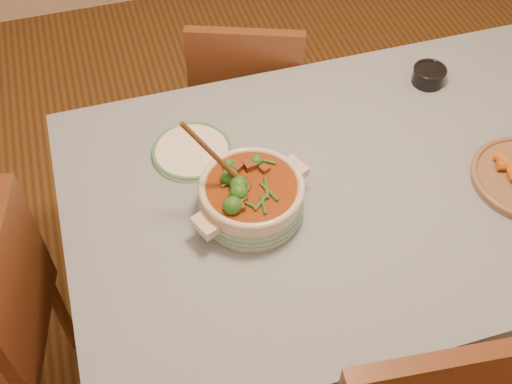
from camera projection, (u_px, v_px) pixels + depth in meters
floor at (335, 312)px, 2.42m from camera, size 4.50×4.50×0.00m
dining_table at (357, 202)px, 1.91m from camera, size 1.68×1.08×0.76m
stew_casserole at (252, 195)px, 1.71m from camera, size 0.36×0.36×0.33m
white_plate at (192, 151)px, 1.90m from camera, size 0.30×0.30×0.02m
condiment_bowl at (429, 74)px, 2.09m from camera, size 0.14×0.14×0.06m
chair_far at (248, 96)px, 2.46m from camera, size 0.52×0.52×0.87m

